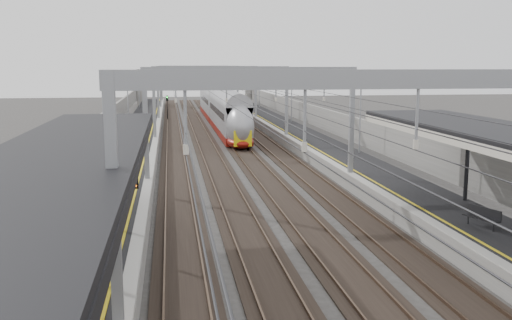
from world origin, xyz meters
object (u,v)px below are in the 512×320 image
object	(u,v)px
bench	(483,215)
signal_green	(167,103)
overbridge	(194,78)
train	(221,111)

from	to	relation	value
bench	signal_green	world-z (taller)	signal_green
overbridge	bench	bearing A→B (deg)	-84.99
overbridge	bench	size ratio (longest dim) A/B	13.00
train	overbridge	bearing A→B (deg)	92.13
overbridge	train	distance (m)	40.54
overbridge	signal_green	size ratio (longest dim) A/B	6.33
overbridge	bench	xyz separation A→B (m)	(7.94, -90.65, -3.80)
train	signal_green	world-z (taller)	train
train	bench	xyz separation A→B (m)	(6.44, -50.28, -0.49)
bench	signal_green	size ratio (longest dim) A/B	0.49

